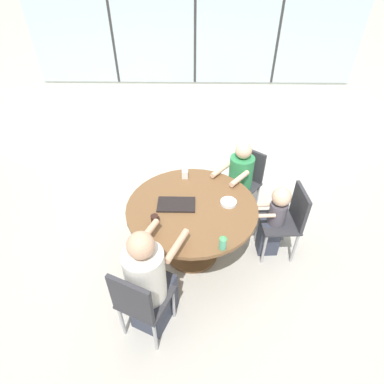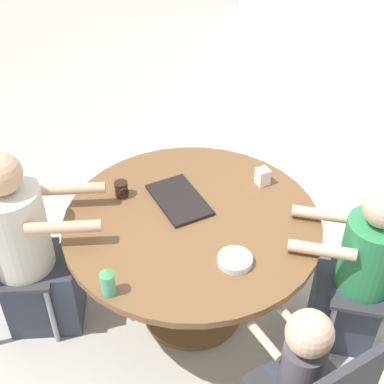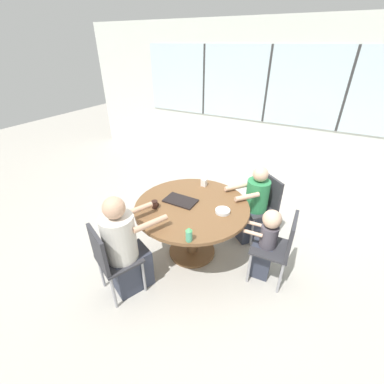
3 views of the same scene
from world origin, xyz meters
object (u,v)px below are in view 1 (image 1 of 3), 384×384
(chair_for_man_blue_shirt, at_px, (139,301))
(person_woman_green_shirt, at_px, (238,186))
(chair_for_woman_green_shirt, at_px, (246,177))
(person_toddler, at_px, (274,222))
(bowl_white_shallow, at_px, (228,202))
(chair_for_toddler, at_px, (289,217))
(milk_carton_small, at_px, (185,174))
(coffee_mug, at_px, (155,219))
(sippy_cup, at_px, (223,242))
(person_man_blue_shirt, at_px, (150,285))

(chair_for_man_blue_shirt, xyz_separation_m, person_woman_green_shirt, (0.99, 1.64, -0.05))
(chair_for_woman_green_shirt, distance_m, person_toddler, 0.79)
(chair_for_woman_green_shirt, distance_m, bowl_white_shallow, 0.85)
(bowl_white_shallow, bearing_deg, chair_for_toddler, 2.35)
(person_toddler, height_order, milk_carton_small, person_toddler)
(chair_for_woman_green_shirt, height_order, bowl_white_shallow, chair_for_woman_green_shirt)
(person_woman_green_shirt, bearing_deg, milk_carton_small, 55.48)
(person_toddler, xyz_separation_m, coffee_mug, (-1.25, -0.31, 0.32))
(chair_for_man_blue_shirt, height_order, person_toddler, person_toddler)
(chair_for_woman_green_shirt, xyz_separation_m, coffee_mug, (-1.02, -1.06, 0.25))
(coffee_mug, bearing_deg, sippy_cup, -26.22)
(chair_for_toddler, distance_m, coffee_mug, 1.46)
(chair_for_toddler, relative_size, person_woman_green_shirt, 0.82)
(person_man_blue_shirt, height_order, person_toddler, person_man_blue_shirt)
(person_toddler, xyz_separation_m, milk_carton_small, (-0.98, 0.44, 0.32))
(person_toddler, relative_size, bowl_white_shallow, 5.51)
(sippy_cup, xyz_separation_m, bowl_white_shallow, (0.10, 0.60, -0.06))
(chair_for_woman_green_shirt, bearing_deg, bowl_white_shallow, 108.85)
(person_woman_green_shirt, xyz_separation_m, sippy_cup, (-0.29, -1.24, 0.33))
(chair_for_man_blue_shirt, bearing_deg, coffee_mug, 107.95)
(person_man_blue_shirt, relative_size, sippy_cup, 7.58)
(person_woman_green_shirt, height_order, person_toddler, person_woman_green_shirt)
(person_man_blue_shirt, bearing_deg, bowl_white_shallow, 72.73)
(bowl_white_shallow, bearing_deg, person_toddler, 2.03)
(chair_for_toddler, bearing_deg, coffee_mug, 99.34)
(chair_for_toddler, height_order, person_man_blue_shirt, person_man_blue_shirt)
(sippy_cup, bearing_deg, bowl_white_shallow, 80.52)
(milk_carton_small, bearing_deg, coffee_mug, -109.20)
(chair_for_woman_green_shirt, distance_m, milk_carton_small, 0.86)
(chair_for_woman_green_shirt, xyz_separation_m, bowl_white_shallow, (-0.30, -0.77, 0.22))
(person_man_blue_shirt, distance_m, sippy_cup, 0.73)
(person_woman_green_shirt, bearing_deg, sippy_cup, 116.76)
(sippy_cup, height_order, bowl_white_shallow, sippy_cup)
(chair_for_toddler, relative_size, bowl_white_shallow, 5.29)
(chair_for_man_blue_shirt, bearing_deg, sippy_cup, 53.36)
(milk_carton_small, bearing_deg, person_man_blue_shirt, -101.42)
(person_toddler, bearing_deg, chair_for_man_blue_shirt, 124.25)
(chair_for_man_blue_shirt, height_order, bowl_white_shallow, chair_for_man_blue_shirt)
(milk_carton_small, bearing_deg, person_woman_green_shirt, 15.60)
(coffee_mug, bearing_deg, person_toddler, 13.92)
(chair_for_man_blue_shirt, xyz_separation_m, person_man_blue_shirt, (0.07, 0.15, -0.00))
(chair_for_toddler, distance_m, person_man_blue_shirt, 1.65)
(chair_for_woman_green_shirt, xyz_separation_m, chair_for_man_blue_shirt, (-1.09, -1.77, 0.00))
(chair_for_woman_green_shirt, xyz_separation_m, person_toddler, (0.22, -0.75, -0.07))
(sippy_cup, height_order, milk_carton_small, sippy_cup)
(person_woman_green_shirt, height_order, sippy_cup, person_woman_green_shirt)
(coffee_mug, distance_m, sippy_cup, 0.70)
(milk_carton_small, bearing_deg, person_toddler, -24.11)
(milk_carton_small, bearing_deg, sippy_cup, -70.90)
(person_toddler, bearing_deg, sippy_cup, 131.51)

